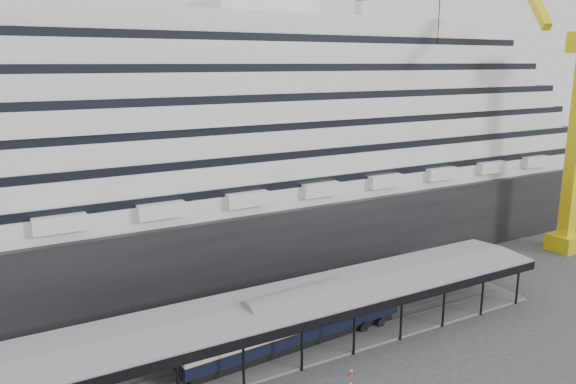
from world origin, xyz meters
The scene contains 6 objects.
ground centered at (0.00, 0.00, 0.00)m, with size 200.00×200.00×0.00m, color #363639.
cruise_ship centered at (0.05, 32.00, 18.35)m, with size 130.00×30.00×43.90m.
platform_canopy centered at (0.00, 5.00, 2.36)m, with size 56.00×9.18×5.30m.
crane_yellow centered at (47.06, 10.54, 19.96)m, with size 23.83×18.78×47.60m.
pullman_carriage centered at (-1.17, 5.00, 2.89)m, with size 24.58×4.75×23.98m.
traffic_cone_right centered at (0.57, -1.90, 0.33)m, with size 0.45×0.45×0.67m.
Camera 1 is at (-26.73, -38.13, 27.17)m, focal length 35.00 mm.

